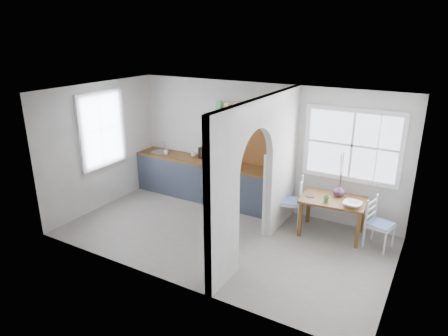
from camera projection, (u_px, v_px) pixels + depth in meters
The scene contains 26 objects.
floor at pixel (223, 236), 7.30m from camera, with size 5.80×3.20×0.01m, color gray.
ceiling at pixel (222, 93), 6.44m from camera, with size 5.80×3.20×0.01m, color silver.
walls at pixel (222, 169), 6.87m from camera, with size 5.81×3.21×2.60m.
partition at pixel (261, 167), 6.54m from camera, with size 0.12×3.20×2.60m.
kitchen_window at pixel (101, 130), 8.12m from camera, with size 0.10×1.16×1.50m, color white, non-canonical shape.
nook_window at pixel (352, 145), 7.19m from camera, with size 1.76×0.10×1.30m, color white, non-canonical shape.
counter at pixel (209, 180), 8.77m from camera, with size 3.50×0.60×0.90m.
sink at pixel (160, 153), 9.22m from camera, with size 0.40×0.40×0.02m, color #B4B5B9.
backsplash at pixel (252, 144), 8.24m from camera, with size 1.65×0.03×0.90m, color brown.
shelf at pixel (251, 113), 7.95m from camera, with size 1.75×0.20×0.21m.
pendant_lamp at pixel (260, 124), 7.55m from camera, with size 0.26×0.26×0.16m, color beige.
utensil_rail at pixel (276, 153), 7.27m from camera, with size 0.02×0.02×0.50m, color #B4B5B9.
dining_table at pixel (332, 217), 7.27m from camera, with size 1.12×0.75×0.70m, color brown, non-canonical shape.
chair_left at pixel (290, 201), 7.63m from camera, with size 0.43×0.43×0.95m, color silver, non-canonical shape.
chair_right at pixel (380, 224), 6.80m from camera, with size 0.40×0.40×0.89m, color silver, non-canonical shape.
kettle at pixel (274, 167), 7.81m from camera, with size 0.21×0.17×0.25m, color white, non-canonical shape.
mug_a at pixel (166, 152), 9.04m from camera, with size 0.10×0.10×0.10m, color white.
mug_b at pixel (194, 154), 8.87m from camera, with size 0.14×0.14×0.11m, color white.
knife_block at pixel (203, 153), 8.73m from camera, with size 0.11×0.16×0.25m, color black.
jar at pixel (214, 157), 8.55m from camera, with size 0.11×0.11×0.18m, color tan.
towel_magenta at pixel (273, 210), 7.72m from camera, with size 0.02×0.03×0.50m, color #C23A7E.
towel_orange at pixel (273, 211), 7.71m from camera, with size 0.02×0.03×0.48m, color #D75516.
bowl at pixel (352, 204), 6.85m from camera, with size 0.31×0.31×0.08m, color white.
table_cup at pixel (326, 199), 7.03m from camera, with size 0.11×0.11×0.11m, color #4F8951.
plate at pixel (310, 196), 7.26m from camera, with size 0.16×0.16×0.01m, color #322525.
vase at pixel (339, 191), 7.25m from camera, with size 0.21×0.21×0.22m, color #523059.
Camera 1 is at (3.27, -5.60, 3.57)m, focal length 32.00 mm.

